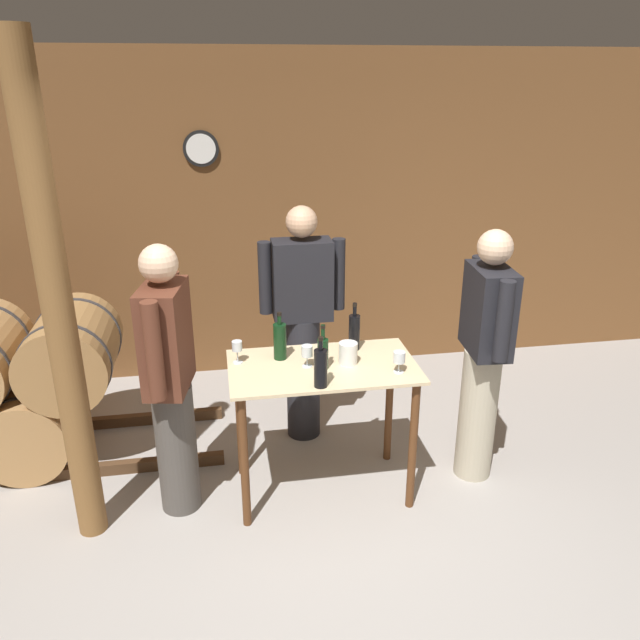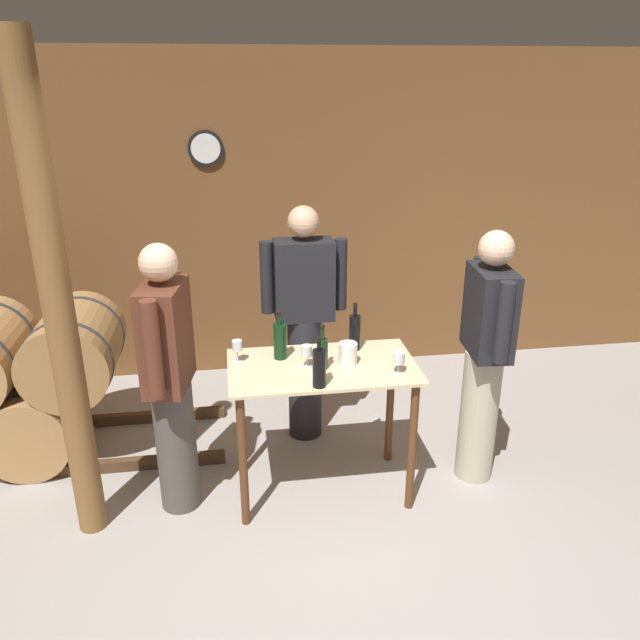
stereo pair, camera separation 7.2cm
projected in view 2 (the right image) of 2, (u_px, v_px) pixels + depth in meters
name	position (u px, v px, depth m)	size (l,w,h in m)	color
ground_plane	(362.00, 591.00, 3.23)	(14.00, 14.00, 0.00)	#9E9993
back_wall	(297.00, 219.00, 5.27)	(8.40, 0.08, 2.70)	brown
tasting_table	(322.00, 391.00, 3.77)	(1.12, 0.64, 0.88)	beige
wooden_post	(59.00, 313.00, 3.20)	(0.16, 0.16, 2.70)	brown
wine_bottle_far_left	(280.00, 340.00, 3.75)	(0.08, 0.08, 0.30)	black
wine_bottle_left	(319.00, 367.00, 3.41)	(0.07, 0.07, 0.30)	black
wine_bottle_center	(322.00, 352.00, 3.62)	(0.06, 0.06, 0.28)	black
wine_bottle_right	(355.00, 331.00, 3.87)	(0.07, 0.07, 0.31)	black
wine_glass_near_left	(237.00, 346.00, 3.71)	(0.06, 0.06, 0.14)	silver
wine_glass_near_center	(307.00, 352.00, 3.65)	(0.07, 0.07, 0.13)	silver
wine_glass_near_right	(399.00, 358.00, 3.57)	(0.07, 0.07, 0.13)	silver
ice_bucket	(348.00, 353.00, 3.70)	(0.11, 0.11, 0.13)	white
person_host	(304.00, 320.00, 4.32)	(0.59, 0.24, 1.70)	#232328
person_visitor_with_scarf	(170.00, 377.00, 3.57)	(0.29, 0.58, 1.66)	#4C4742
person_visitor_bearded	(485.00, 355.00, 3.85)	(0.25, 0.59, 1.66)	#B7AD93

